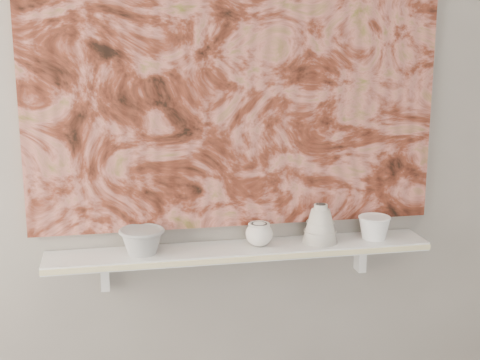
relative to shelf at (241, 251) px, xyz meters
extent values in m
plane|color=gray|center=(0.00, 0.09, 0.44)|extent=(3.60, 0.00, 3.60)
cube|color=silver|center=(0.00, 0.00, 0.00)|extent=(1.40, 0.18, 0.03)
cube|color=beige|center=(0.00, -0.09, 0.00)|extent=(1.40, 0.01, 0.02)
cube|color=silver|center=(-0.49, 0.06, -0.07)|extent=(0.03, 0.06, 0.12)
cube|color=silver|center=(0.49, 0.06, -0.07)|extent=(0.03, 0.06, 0.12)
cube|color=maroon|center=(0.00, 0.08, 0.62)|extent=(1.50, 0.02, 1.10)
cube|color=black|center=(0.45, 0.07, 0.32)|extent=(0.09, 0.00, 0.08)
camera|label=1|loc=(-0.45, -2.27, 0.80)|focal=50.00mm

